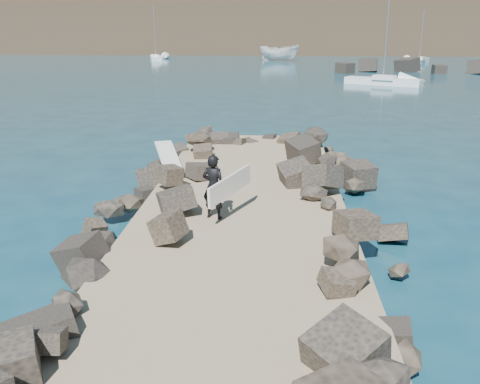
% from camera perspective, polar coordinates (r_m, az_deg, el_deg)
% --- Properties ---
extents(ground, '(800.00, 800.00, 0.00)m').
position_cam_1_polar(ground, '(15.49, 0.24, -4.19)').
color(ground, '#0F384C').
rests_on(ground, ground).
extents(jetty, '(6.00, 26.00, 0.60)m').
position_cam_1_polar(jetty, '(13.53, -0.28, -6.13)').
color(jetty, '#8C7759').
rests_on(jetty, ground).
extents(riprap_left, '(2.60, 22.00, 1.00)m').
position_cam_1_polar(riprap_left, '(14.39, -11.76, -4.17)').
color(riprap_left, black).
rests_on(riprap_left, ground).
extents(riprap_right, '(2.60, 22.00, 1.00)m').
position_cam_1_polar(riprap_right, '(14.03, 11.80, -4.75)').
color(riprap_right, black).
rests_on(riprap_right, ground).
extents(surfboard_resting, '(1.49, 2.64, 0.09)m').
position_cam_1_polar(surfboard_resting, '(19.54, -7.65, 3.47)').
color(surfboard_resting, silver).
rests_on(surfboard_resting, riprap_left).
extents(boat_imported, '(7.03, 4.10, 2.55)m').
position_cam_1_polar(boat_imported, '(90.76, 4.20, 14.61)').
color(boat_imported, white).
rests_on(boat_imported, ground).
extents(surfer_with_board, '(1.33, 2.04, 1.79)m').
position_cam_1_polar(surfer_with_board, '(14.52, -2.58, 0.58)').
color(surfer_with_board, black).
rests_on(surfer_with_board, jetty).
extents(sailboat_e, '(3.48, 7.58, 8.90)m').
position_cam_1_polar(sailboat_e, '(92.95, -8.98, 13.94)').
color(sailboat_e, white).
rests_on(sailboat_e, ground).
extents(sailboat_c, '(7.35, 4.97, 8.96)m').
position_cam_1_polar(sailboat_c, '(55.62, 15.01, 11.34)').
color(sailboat_c, white).
rests_on(sailboat_c, ground).
extents(sailboat_f, '(2.77, 5.84, 7.04)m').
position_cam_1_polar(sailboat_f, '(114.03, 20.36, 13.71)').
color(sailboat_f, white).
rests_on(sailboat_f, ground).
extents(sailboat_d, '(4.44, 6.44, 7.97)m').
position_cam_1_polar(sailboat_d, '(89.40, 18.59, 13.14)').
color(sailboat_d, white).
rests_on(sailboat_d, ground).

